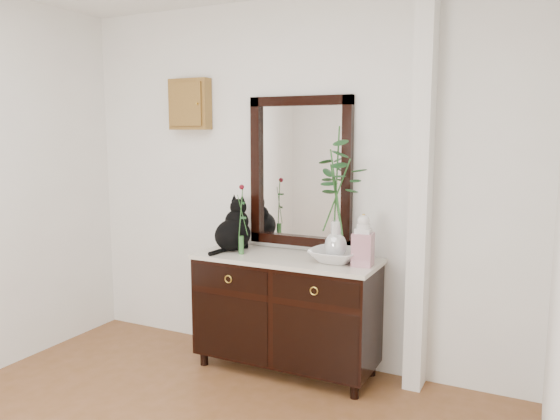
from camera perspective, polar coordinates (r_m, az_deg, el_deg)
The scene contains 10 objects.
wall_back at distance 4.09m, azimuth 0.90°, elevation 2.79°, with size 3.60×0.04×2.70m, color white.
pilaster at distance 3.70m, azimuth 14.53°, elevation 1.96°, with size 0.12×0.20×2.70m, color white.
sideboard at distance 4.01m, azimuth 0.64°, elevation -10.15°, with size 1.33×0.52×0.82m.
wall_mirror at distance 4.03m, azimuth 2.12°, elevation 3.99°, with size 0.80×0.06×1.10m.
key_cabinet at distance 4.47m, azimuth -9.38°, elevation 10.84°, with size 0.35×0.10×0.40m, color brown.
cat at distance 4.10m, azimuth -4.97°, elevation -1.51°, with size 0.28×0.34×0.39m, color black, non-canonical shape.
lotus_bowl at distance 3.77m, azimuth 5.82°, elevation -4.76°, with size 0.35×0.35×0.09m, color silver.
vase_branches at distance 3.69m, azimuth 5.91°, elevation 1.82°, with size 0.44×0.44×0.91m, color silver, non-canonical shape.
bud_vase_rose at distance 3.95m, azimuth -4.10°, elevation -0.93°, with size 0.06×0.06×0.52m, color #336B31, non-canonical shape.
ginger_jar at distance 3.65m, azimuth 8.68°, elevation -3.08°, with size 0.13×0.13×0.35m, color silver, non-canonical shape.
Camera 1 is at (1.74, -1.70, 1.73)m, focal length 35.00 mm.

